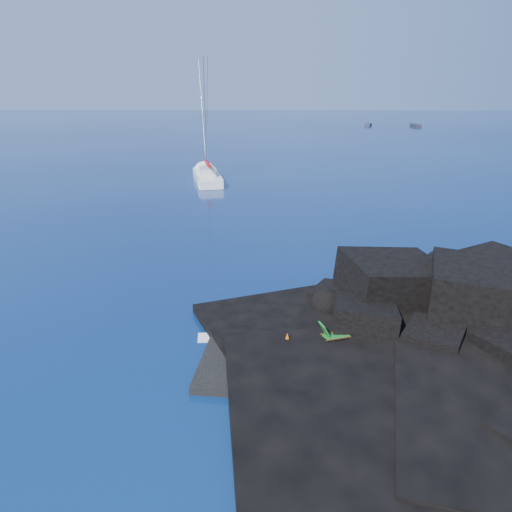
% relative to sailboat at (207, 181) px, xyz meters
% --- Properties ---
extents(ground, '(400.00, 400.00, 0.00)m').
position_rel_sailboat_xyz_m(ground, '(3.92, -43.42, 0.00)').
color(ground, '#04143F').
rests_on(ground, ground).
extents(headland, '(24.00, 24.00, 3.60)m').
position_rel_sailboat_xyz_m(headland, '(16.92, -40.42, 0.00)').
color(headland, black).
rests_on(headland, ground).
extents(beach, '(9.08, 6.86, 0.70)m').
position_rel_sailboat_xyz_m(beach, '(8.42, -42.92, 0.00)').
color(beach, black).
rests_on(beach, ground).
extents(surf_foam, '(10.00, 8.00, 0.06)m').
position_rel_sailboat_xyz_m(surf_foam, '(8.92, -38.42, 0.00)').
color(surf_foam, white).
rests_on(surf_foam, ground).
extents(sailboat, '(5.70, 14.39, 14.77)m').
position_rel_sailboat_xyz_m(sailboat, '(0.00, 0.00, 0.00)').
color(sailboat, white).
rests_on(sailboat, ground).
extents(deck_chair, '(1.90, 1.27, 1.20)m').
position_rel_sailboat_xyz_m(deck_chair, '(10.53, -41.64, 0.95)').
color(deck_chair, '#197320').
rests_on(deck_chair, beach).
extents(towel, '(1.99, 1.08, 0.05)m').
position_rel_sailboat_xyz_m(towel, '(9.57, -41.56, 0.38)').
color(towel, silver).
rests_on(towel, beach).
extents(sunbather, '(1.85, 0.62, 0.25)m').
position_rel_sailboat_xyz_m(sunbather, '(9.57, -41.56, 0.52)').
color(sunbather, '#E9977A').
rests_on(sunbather, towel).
extents(marker_cone, '(0.44, 0.44, 0.57)m').
position_rel_sailboat_xyz_m(marker_cone, '(8.06, -41.85, 0.63)').
color(marker_cone, '#D94F0B').
rests_on(marker_cone, beach).
extents(distant_boat_a, '(2.83, 4.72, 0.60)m').
position_rel_sailboat_xyz_m(distant_boat_a, '(36.85, 81.24, 0.00)').
color(distant_boat_a, '#2B2A30').
rests_on(distant_boat_a, ground).
extents(distant_boat_b, '(1.87, 5.09, 0.67)m').
position_rel_sailboat_xyz_m(distant_boat_b, '(49.46, 79.19, 0.00)').
color(distant_boat_b, '#28272D').
rests_on(distant_boat_b, ground).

